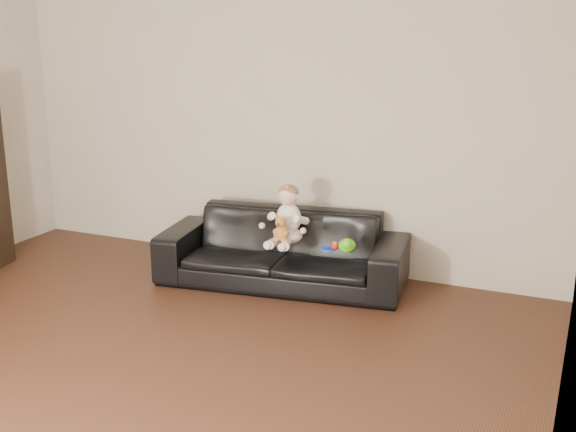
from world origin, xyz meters
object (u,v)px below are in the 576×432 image
at_px(baby, 287,218).
at_px(toy_blue_disc, 328,249).
at_px(toy_green, 347,246).
at_px(teddy_bear, 281,229).
at_px(sofa, 283,249).
at_px(toy_rattle, 335,247).

height_order(baby, toy_blue_disc, baby).
relative_size(baby, toy_green, 3.00).
bearing_deg(teddy_bear, toy_blue_disc, 9.06).
height_order(baby, toy_green, baby).
bearing_deg(teddy_bear, toy_green, 4.11).
height_order(teddy_bear, toy_blue_disc, teddy_bear).
relative_size(sofa, toy_green, 12.68).
bearing_deg(toy_rattle, toy_blue_disc, -167.87).
xyz_separation_m(baby, toy_blue_disc, (0.35, -0.03, -0.20)).
bearing_deg(toy_rattle, baby, 177.09).
bearing_deg(sofa, baby, -58.01).
bearing_deg(toy_blue_disc, baby, 174.76).
bearing_deg(toy_blue_disc, sofa, 162.40).
distance_m(baby, teddy_bear, 0.15).
relative_size(teddy_bear, toy_green, 1.27).
bearing_deg(sofa, toy_rattle, -22.25).
distance_m(sofa, teddy_bear, 0.37).
xyz_separation_m(toy_green, toy_blue_disc, (-0.15, -0.00, -0.05)).
distance_m(toy_green, toy_blue_disc, 0.16).
distance_m(teddy_bear, toy_rattle, 0.43).
relative_size(baby, toy_blue_disc, 4.18).
bearing_deg(toy_green, baby, 176.71).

